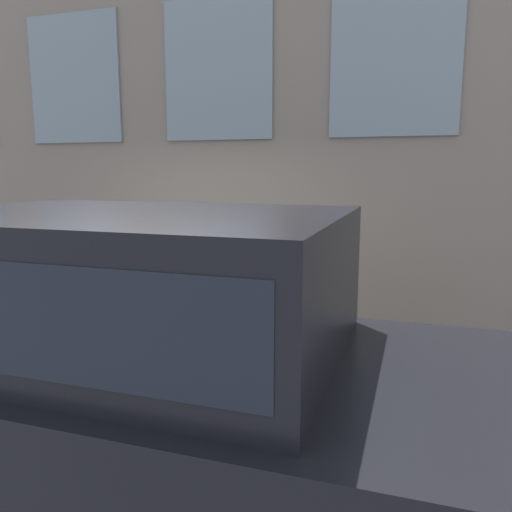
% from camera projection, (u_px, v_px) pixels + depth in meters
% --- Properties ---
extents(ground_plane, '(80.00, 80.00, 0.00)m').
position_uv_depth(ground_plane, '(134.00, 386.00, 4.83)').
color(ground_plane, '#47474C').
extents(sidewalk, '(2.25, 60.00, 0.13)m').
position_uv_depth(sidewalk, '(185.00, 343.00, 5.87)').
color(sidewalk, gray).
rests_on(sidewalk, ground_plane).
extents(fire_hydrant, '(0.37, 0.48, 0.72)m').
position_uv_depth(fire_hydrant, '(213.00, 326.00, 5.13)').
color(fire_hydrant, '#2D7260').
rests_on(fire_hydrant, sidewalk).
extents(person, '(0.38, 0.25, 1.56)m').
position_uv_depth(person, '(297.00, 265.00, 5.35)').
color(person, navy).
rests_on(person, sidewalk).
extents(parked_car_charcoal_near, '(1.92, 5.04, 1.84)m').
position_uv_depth(parked_car_charcoal_near, '(133.00, 352.00, 2.96)').
color(parked_car_charcoal_near, black).
rests_on(parked_car_charcoal_near, ground_plane).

